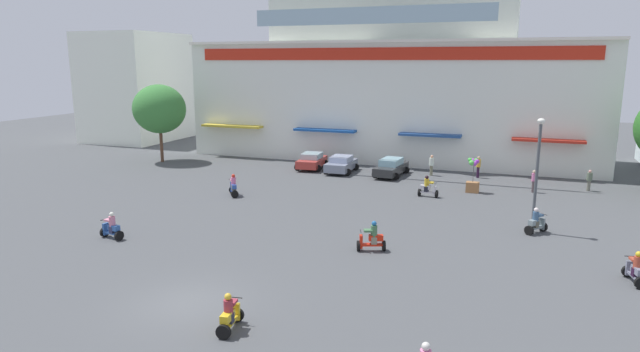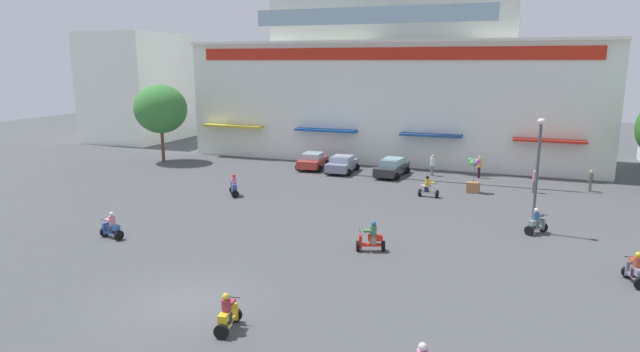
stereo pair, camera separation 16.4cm
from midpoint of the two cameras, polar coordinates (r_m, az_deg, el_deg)
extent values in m
plane|color=#494B4E|center=(33.06, -0.99, -4.16)|extent=(128.00, 128.00, 0.00)
cube|color=white|center=(53.00, 7.76, 7.74)|extent=(37.67, 10.02, 10.74)
cube|color=white|center=(53.56, 8.16, 17.01)|extent=(21.95, 9.02, 6.49)
cube|color=red|center=(47.93, 6.54, 12.65)|extent=(34.65, 0.12, 1.05)
cube|color=white|center=(47.92, 6.56, 13.91)|extent=(37.67, 0.70, 0.24)
cube|color=gold|center=(53.19, -9.03, 5.21)|extent=(6.18, 1.10, 0.20)
cube|color=#184A96|center=(49.25, 0.70, 4.83)|extent=(5.75, 1.10, 0.20)
cube|color=#244987|center=(46.94, 11.66, 4.23)|extent=(5.22, 1.10, 0.20)
cube|color=red|center=(46.47, 23.05, 3.44)|extent=(5.45, 1.10, 0.20)
cube|color=#99B7C6|center=(44.20, 5.33, 16.48)|extent=(19.31, 0.08, 1.30)
cube|color=white|center=(68.16, -18.49, 8.84)|extent=(8.87, 10.88, 12.36)
cylinder|color=brown|center=(52.49, -16.12, 3.19)|extent=(0.29, 0.29, 3.19)
ellipsoid|color=#397C38|center=(52.11, -16.33, 6.79)|extent=(4.91, 4.53, 4.46)
cube|color=#AC342C|center=(47.16, -0.68, 1.48)|extent=(2.12, 3.98, 0.65)
cube|color=#9CB9BF|center=(47.06, -0.68, 2.16)|extent=(1.71, 2.04, 0.48)
cylinder|color=black|center=(48.59, -1.31, 1.44)|extent=(0.61, 0.21, 0.60)
cylinder|color=black|center=(48.10, 0.75, 1.33)|extent=(0.61, 0.21, 0.60)
cylinder|color=black|center=(46.35, -2.16, 0.92)|extent=(0.61, 0.21, 0.60)
cylinder|color=black|center=(45.84, -0.01, 0.80)|extent=(0.61, 0.21, 0.60)
cube|color=gray|center=(45.62, 2.43, 1.13)|extent=(1.91, 3.95, 0.67)
cube|color=#A3AECC|center=(45.52, 2.43, 1.83)|extent=(1.62, 1.99, 0.45)
cylinder|color=black|center=(47.09, 1.78, 1.10)|extent=(0.60, 0.18, 0.60)
cylinder|color=black|center=(46.58, 3.95, 0.95)|extent=(0.60, 0.18, 0.60)
cylinder|color=black|center=(44.82, 0.84, 0.54)|extent=(0.60, 0.18, 0.60)
cylinder|color=black|center=(44.28, 3.10, 0.39)|extent=(0.60, 0.18, 0.60)
cube|color=#2C2D2D|center=(44.56, 7.66, 0.75)|extent=(2.09, 4.61, 0.65)
cube|color=#8EBECA|center=(44.45, 7.68, 1.49)|extent=(1.65, 2.36, 0.52)
cylinder|color=black|center=(46.16, 7.20, 0.78)|extent=(0.61, 0.22, 0.60)
cylinder|color=black|center=(45.67, 9.20, 0.60)|extent=(0.61, 0.22, 0.60)
cylinder|color=black|center=(43.59, 6.03, 0.15)|extent=(0.61, 0.22, 0.60)
cylinder|color=black|center=(43.07, 8.13, -0.05)|extent=(0.61, 0.22, 0.60)
cylinder|color=black|center=(20.32, -8.69, -14.22)|extent=(0.54, 0.22, 0.52)
cylinder|color=black|center=(19.26, -10.10, -15.83)|extent=(0.54, 0.22, 0.52)
cube|color=gold|center=(19.76, -9.38, -14.85)|extent=(0.44, 1.16, 0.10)
cube|color=gold|center=(19.43, -9.67, -14.29)|extent=(0.40, 0.76, 0.28)
cube|color=gold|center=(20.13, -8.85, -13.87)|extent=(0.34, 0.18, 0.63)
cylinder|color=black|center=(19.93, -8.87, -12.48)|extent=(0.52, 0.11, 0.04)
cube|color=#2D2F40|center=(19.56, -9.54, -14.48)|extent=(0.36, 0.32, 0.36)
cylinder|color=maroon|center=(19.38, -9.59, -13.35)|extent=(0.36, 0.36, 0.50)
sphere|color=gold|center=(19.23, -9.62, -12.38)|extent=(0.25, 0.25, 0.25)
cube|color=maroon|center=(19.61, -9.28, -12.94)|extent=(0.40, 0.48, 0.10)
cylinder|color=black|center=(38.04, 12.33, -1.87)|extent=(0.18, 0.53, 0.52)
cylinder|color=black|center=(38.29, 10.58, -1.71)|extent=(0.18, 0.53, 0.52)
cube|color=silver|center=(38.15, 11.45, -1.70)|extent=(1.07, 0.35, 0.10)
cube|color=silver|center=(38.12, 11.16, -1.18)|extent=(0.69, 0.34, 0.28)
cube|color=silver|center=(38.02, 12.17, -1.55)|extent=(0.16, 0.33, 0.65)
cylinder|color=black|center=(37.90, 12.24, -0.77)|extent=(0.07, 0.52, 0.04)
cube|color=#20202C|center=(38.12, 11.29, -1.37)|extent=(0.30, 0.34, 0.36)
cylinder|color=gold|center=(38.02, 11.32, -0.70)|extent=(0.34, 0.34, 0.54)
sphere|color=black|center=(37.94, 11.34, -0.14)|extent=(0.25, 0.25, 0.25)
cube|color=gold|center=(37.96, 11.71, -0.70)|extent=(0.46, 0.37, 0.10)
cylinder|color=black|center=(38.88, -9.01, -1.45)|extent=(0.51, 0.42, 0.52)
cylinder|color=black|center=(37.59, -8.78, -1.90)|extent=(0.51, 0.42, 0.52)
cube|color=#2C4C9C|center=(38.22, -8.90, -1.58)|extent=(0.91, 1.11, 0.10)
cube|color=#2C4C9C|center=(37.89, -8.88, -1.05)|extent=(0.68, 0.78, 0.28)
cube|color=#2C4C9C|center=(38.69, -9.00, -1.12)|extent=(0.34, 0.30, 0.72)
cylinder|color=black|center=(38.59, -9.03, -0.30)|extent=(0.44, 0.33, 0.04)
cube|color=olive|center=(38.02, -8.89, -1.19)|extent=(0.42, 0.41, 0.36)
cylinder|color=#D56995|center=(37.93, -8.91, -0.53)|extent=(0.45, 0.45, 0.53)
sphere|color=red|center=(37.85, -8.93, 0.03)|extent=(0.25, 0.25, 0.25)
cube|color=#D56995|center=(38.20, -8.96, -0.40)|extent=(0.53, 0.56, 0.10)
cylinder|color=black|center=(27.32, 29.77, -8.74)|extent=(0.54, 0.25, 0.52)
cube|color=slate|center=(26.73, 30.29, -9.10)|extent=(0.51, 1.18, 0.10)
cube|color=slate|center=(26.42, 30.55, -8.61)|extent=(0.44, 0.78, 0.28)
cube|color=slate|center=(27.14, 29.92, -8.44)|extent=(0.34, 0.20, 0.64)
cylinder|color=black|center=(27.00, 30.01, -7.37)|extent=(0.52, 0.14, 0.04)
cube|color=#28122B|center=(26.55, 30.44, -8.78)|extent=(0.37, 0.34, 0.36)
cylinder|color=#A5402C|center=(26.42, 30.54, -7.89)|extent=(0.38, 0.38, 0.51)
sphere|color=gold|center=(26.30, 30.62, -7.14)|extent=(0.25, 0.25, 0.25)
cube|color=#A5402C|center=(26.66, 30.32, -7.64)|extent=(0.42, 0.50, 0.10)
sphere|color=silver|center=(15.99, 11.04, -17.20)|extent=(0.25, 0.25, 0.25)
cylinder|color=black|center=(32.36, 22.53, -4.98)|extent=(0.50, 0.42, 0.52)
cylinder|color=black|center=(31.38, 21.26, -5.39)|extent=(0.50, 0.42, 0.52)
cube|color=gray|center=(31.85, 21.91, -5.08)|extent=(0.87, 1.04, 0.10)
cube|color=gray|center=(31.58, 21.73, -4.57)|extent=(0.65, 0.73, 0.28)
cube|color=gray|center=(32.20, 22.44, -4.67)|extent=(0.34, 0.30, 0.65)
cylinder|color=black|center=(32.08, 22.54, -3.75)|extent=(0.44, 0.34, 0.04)
cube|color=#555346|center=(31.69, 21.81, -4.74)|extent=(0.42, 0.42, 0.36)
cylinder|color=#3A5A7C|center=(31.57, 21.88, -3.99)|extent=(0.45, 0.45, 0.51)
sphere|color=silver|center=(31.48, 21.93, -3.35)|extent=(0.25, 0.25, 0.25)
cube|color=#3A5A7C|center=(31.78, 22.16, -3.86)|extent=(0.53, 0.56, 0.10)
cylinder|color=black|center=(31.28, -21.56, -5.47)|extent=(0.25, 0.54, 0.52)
cylinder|color=black|center=(30.36, -20.22, -5.88)|extent=(0.25, 0.54, 0.52)
cube|color=#2C559B|center=(30.80, -20.91, -5.57)|extent=(1.08, 0.49, 0.10)
cube|color=#2C559B|center=(30.55, -20.71, -5.07)|extent=(0.71, 0.43, 0.28)
cube|color=#2C559B|center=(31.13, -21.46, -5.17)|extent=(0.20, 0.34, 0.63)
cylinder|color=black|center=(31.01, -21.56, -4.23)|extent=(0.14, 0.52, 0.04)
cube|color=#2A2F4F|center=(30.65, -20.80, -5.25)|extent=(0.34, 0.37, 0.36)
cylinder|color=#D07A93|center=(30.53, -20.86, -4.44)|extent=(0.38, 0.38, 0.54)
sphere|color=silver|center=(30.43, -20.92, -3.76)|extent=(0.25, 0.25, 0.25)
cube|color=#D07A93|center=(30.72, -21.16, -4.31)|extent=(0.50, 0.42, 0.10)
cylinder|color=black|center=(27.03, 4.16, -7.34)|extent=(0.32, 0.54, 0.52)
cylinder|color=black|center=(27.15, 6.84, -7.30)|extent=(0.32, 0.54, 0.52)
cube|color=red|center=(27.06, 5.51, -7.20)|extent=(1.14, 0.65, 0.10)
cube|color=red|center=(26.97, 6.00, -6.48)|extent=(0.77, 0.53, 0.28)
cube|color=red|center=(26.97, 4.44, -6.90)|extent=(0.24, 0.35, 0.66)
cylinder|color=black|center=(26.80, 4.41, -5.81)|extent=(0.22, 0.50, 0.04)
cube|color=gray|center=(27.00, 5.78, -6.72)|extent=(0.38, 0.40, 0.36)
cylinder|color=#436F49|center=(26.86, 5.80, -5.79)|extent=(0.41, 0.41, 0.57)
sphere|color=#20609C|center=(26.74, 5.82, -4.99)|extent=(0.25, 0.25, 0.25)
cube|color=#436F49|center=(26.82, 5.21, -5.74)|extent=(0.53, 0.47, 0.10)
cylinder|color=#767459|center=(45.31, 11.81, 0.56)|extent=(0.30, 0.30, 0.83)
cylinder|color=silver|center=(45.18, 11.84, 1.46)|extent=(0.49, 0.49, 0.63)
sphere|color=tan|center=(45.10, 11.87, 2.00)|extent=(0.24, 0.24, 0.24)
cylinder|color=#6A695B|center=(43.61, 26.59, -0.94)|extent=(0.34, 0.34, 0.79)
cylinder|color=#586652|center=(43.49, 26.67, -0.09)|extent=(0.55, 0.55, 0.54)
sphere|color=tan|center=(43.42, 26.72, 0.41)|extent=(0.22, 0.22, 0.22)
cylinder|color=#2B152E|center=(45.30, 16.46, 0.35)|extent=(0.30, 0.30, 0.88)
cylinder|color=gold|center=(45.16, 16.51, 1.30)|extent=(0.49, 0.49, 0.64)
sphere|color=tan|center=(45.08, 16.54, 1.84)|extent=(0.23, 0.23, 0.23)
cylinder|color=#554547|center=(41.51, 21.67, -1.09)|extent=(0.26, 0.26, 0.82)
cylinder|color=pink|center=(41.37, 21.74, -0.15)|extent=(0.43, 0.43, 0.57)
sphere|color=tan|center=(41.29, 21.78, 0.40)|extent=(0.24, 0.24, 0.24)
cylinder|color=#474C51|center=(31.39, 21.93, -0.33)|extent=(0.16, 0.16, 5.93)
ellipsoid|color=silver|center=(30.92, 22.39, 5.37)|extent=(0.40, 0.40, 0.28)
cube|color=#9E6A3F|center=(40.17, 15.91, -1.16)|extent=(0.90, 0.60, 0.75)
cylinder|color=#4C4C4C|center=(39.97, 15.99, 0.20)|extent=(0.04, 0.04, 1.20)
sphere|color=purple|center=(39.80, 16.38, 1.47)|extent=(0.30, 0.30, 0.30)
sphere|color=green|center=(39.97, 16.28, 1.52)|extent=(0.37, 0.37, 0.37)
sphere|color=purple|center=(40.02, 15.97, 1.54)|extent=(0.35, 0.35, 0.35)
sphere|color=#4DD048|center=(39.79, 15.65, 1.64)|extent=(0.29, 0.29, 0.29)
sphere|color=#55C34F|center=(39.64, 15.83, 1.32)|extent=(0.38, 0.38, 0.38)
sphere|color=purple|center=(39.70, 16.13, 1.25)|extent=(0.34, 0.34, 0.34)
camera|label=1|loc=(0.08, -89.85, 0.03)|focal=30.44mm
camera|label=2|loc=(0.08, 90.15, -0.03)|focal=30.44mm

